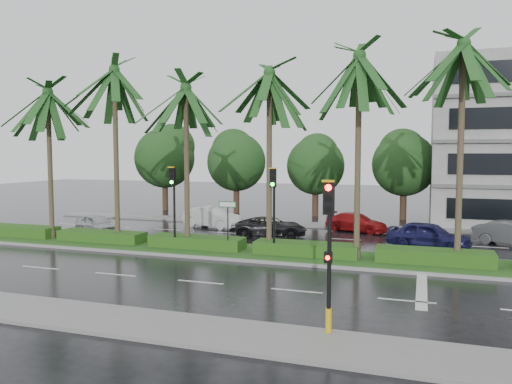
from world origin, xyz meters
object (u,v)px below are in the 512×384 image
(signal_near, at_px, (329,250))
(car_white, at_px, (213,217))
(car_red, at_px, (357,222))
(car_silver, at_px, (97,224))
(car_darkgrey, at_px, (271,227))
(car_blue, at_px, (429,235))
(signal_median_left, at_px, (173,195))
(street_sign, at_px, (228,214))

(signal_near, distance_m, car_white, 21.66)
(car_red, bearing_deg, car_silver, 130.00)
(car_darkgrey, height_order, car_blue, car_blue)
(car_darkgrey, bearing_deg, signal_median_left, 137.66)
(street_sign, bearing_deg, car_silver, 161.47)
(car_white, xyz_separation_m, car_darkgrey, (5.00, -2.36, -0.11))
(car_red, distance_m, car_blue, 6.69)
(car_white, distance_m, car_darkgrey, 5.53)
(car_darkgrey, relative_size, car_red, 1.06)
(street_sign, relative_size, car_white, 0.59)
(car_silver, relative_size, car_red, 0.87)
(signal_near, height_order, car_blue, signal_near)
(car_silver, height_order, car_white, car_white)
(car_darkgrey, height_order, car_red, car_darkgrey)
(signal_near, xyz_separation_m, car_silver, (-17.50, 13.39, -1.88))
(car_silver, distance_m, car_white, 7.73)
(car_red, bearing_deg, car_blue, -119.42)
(car_white, height_order, car_darkgrey, car_white)
(signal_near, height_order, car_silver, signal_near)
(signal_median_left, distance_m, car_darkgrey, 7.52)
(signal_near, relative_size, signal_median_left, 1.00)
(signal_median_left, relative_size, car_red, 1.04)
(street_sign, height_order, car_darkgrey, street_sign)
(signal_near, xyz_separation_m, car_white, (-11.50, 18.26, -1.77))
(car_silver, height_order, car_red, car_silver)
(car_blue, bearing_deg, car_silver, 108.32)
(car_white, bearing_deg, car_darkgrey, -99.01)
(car_silver, bearing_deg, car_darkgrey, -53.19)
(car_silver, relative_size, car_blue, 0.83)
(car_silver, bearing_deg, signal_median_left, -92.36)
(car_white, xyz_separation_m, car_red, (9.80, 1.41, -0.12))
(signal_median_left, distance_m, street_sign, 3.13)
(car_white, distance_m, car_red, 9.90)
(car_blue, bearing_deg, car_white, 90.66)
(signal_median_left, relative_size, car_white, 0.98)
(car_darkgrey, bearing_deg, car_red, -64.86)
(car_darkgrey, xyz_separation_m, car_blue, (9.30, -1.18, 0.13))
(street_sign, distance_m, car_blue, 11.03)
(signal_median_left, distance_m, car_silver, 8.69)
(signal_median_left, xyz_separation_m, car_red, (8.30, 9.99, -2.39))
(car_silver, relative_size, car_darkgrey, 0.82)
(signal_median_left, height_order, car_darkgrey, signal_median_left)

